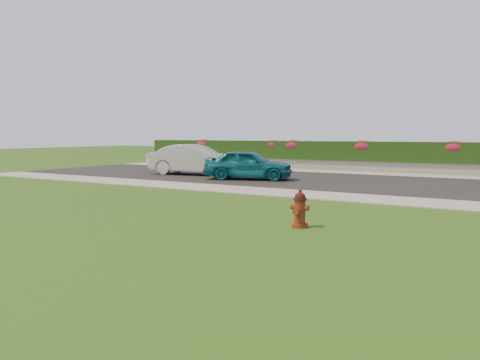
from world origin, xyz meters
The scene contains 14 objects.
ground centered at (0.00, 0.00, 0.00)m, with size 120.00×120.00×0.00m, color black.
street_far centered at (-5.00, 14.00, 0.02)m, with size 26.00×8.00×0.04m, color black.
sidewalk_far centered at (-6.00, 9.00, 0.02)m, with size 24.00×2.00×0.04m, color gray.
sidewalk_beyond centered at (-1.00, 19.00, 0.02)m, with size 34.00×2.00×0.04m, color gray.
retaining_wall centered at (-1.00, 20.50, 0.30)m, with size 34.00×0.40×0.60m, color gray.
hedge centered at (-1.00, 20.60, 1.15)m, with size 32.00×0.90×1.10m, color black.
fire_hydrant centered at (1.62, 3.65, 0.41)m, with size 0.44×0.41×0.86m.
sedan_teal centered at (-4.81, 12.61, 0.72)m, with size 1.62×4.02×1.37m, color #0D5A66.
sedan_silver centered at (-8.43, 13.39, 0.81)m, with size 1.64×4.70×1.55m, color #B2B6BA.
flower_clump_a centered at (-12.85, 20.50, 1.43)m, with size 1.35×0.87×0.68m, color #A51C46.
flower_clump_b centered at (-7.47, 20.50, 1.46)m, with size 1.20×0.77×0.60m, color #A51C46.
flower_clump_c centered at (-6.09, 20.50, 1.44)m, with size 1.31×0.84×0.65m, color #A51C46.
flower_clump_d centered at (-1.79, 20.50, 1.43)m, with size 1.34×0.86×0.67m, color #A51C46.
flower_clump_e centered at (2.95, 20.50, 1.44)m, with size 1.33×0.85×0.66m, color #A51C46.
Camera 1 is at (5.78, -6.02, 2.09)m, focal length 35.00 mm.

